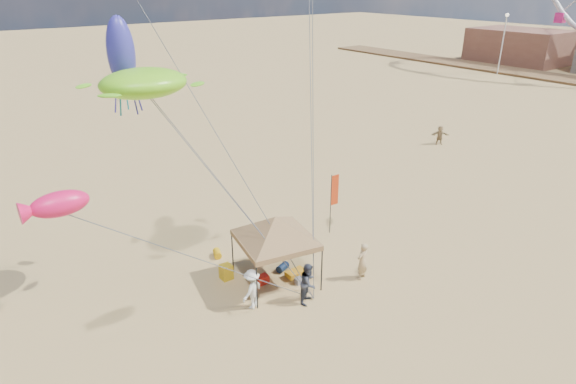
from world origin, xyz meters
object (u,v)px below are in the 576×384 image
(beach_cart, at_px, (296,273))
(lamp_north, at_px, (504,34))
(cooler_red, at_px, (262,280))
(person_near_a, at_px, (362,261))
(cooler_blue, at_px, (285,231))
(person_near_c, at_px, (252,289))
(canopy_tent, at_px, (275,219))
(person_near_b, at_px, (308,283))
(person_far_c, at_px, (440,135))
(feather_flag, at_px, (334,194))
(chair_green, at_px, (295,246))
(chair_yellow, at_px, (226,272))

(beach_cart, distance_m, lamp_north, 60.17)
(cooler_red, bearing_deg, person_near_a, -31.81)
(cooler_blue, distance_m, person_near_c, 6.44)
(canopy_tent, relative_size, lamp_north, 0.72)
(cooler_red, xyz_separation_m, person_near_b, (0.81, -2.27, 0.72))
(canopy_tent, distance_m, person_far_c, 23.90)
(person_near_b, bearing_deg, feather_flag, 8.34)
(canopy_tent, distance_m, cooler_red, 3.00)
(canopy_tent, bearing_deg, chair_green, 33.76)
(chair_green, bearing_deg, person_near_a, -74.87)
(person_near_b, xyz_separation_m, person_far_c, (22.17, 10.12, -0.13))
(person_near_b, bearing_deg, chair_yellow, 87.28)
(chair_green, relative_size, chair_yellow, 1.00)
(cooler_red, xyz_separation_m, cooler_blue, (3.51, 3.05, 0.00))
(cooler_red, bearing_deg, cooler_blue, 40.95)
(person_near_b, bearing_deg, cooler_blue, 32.19)
(cooler_red, xyz_separation_m, chair_green, (2.84, 1.29, 0.16))
(cooler_blue, xyz_separation_m, lamp_north, (53.07, 20.14, 5.33))
(feather_flag, relative_size, person_near_a, 1.86)
(beach_cart, distance_m, person_near_a, 3.08)
(feather_flag, height_order, person_near_a, feather_flag)
(canopy_tent, height_order, person_near_a, canopy_tent)
(cooler_red, relative_size, chair_yellow, 0.77)
(person_near_c, distance_m, lamp_north, 62.97)
(feather_flag, height_order, cooler_blue, feather_flag)
(canopy_tent, xyz_separation_m, person_far_c, (22.38, 8.06, -2.34))
(person_near_b, bearing_deg, chair_green, 29.36)
(feather_flag, distance_m, cooler_blue, 3.29)
(chair_yellow, height_order, person_far_c, person_far_c)
(person_near_c, xyz_separation_m, lamp_north, (57.88, 24.37, 4.63))
(person_near_b, bearing_deg, cooler_red, 78.81)
(feather_flag, xyz_separation_m, lamp_north, (50.82, 21.41, 3.30))
(cooler_red, distance_m, person_near_c, 1.89)
(cooler_blue, bearing_deg, lamp_north, 20.78)
(canopy_tent, bearing_deg, lamp_north, 22.68)
(chair_green, bearing_deg, cooler_red, -155.63)
(chair_green, xyz_separation_m, chair_yellow, (-3.94, 0.01, 0.00))
(person_near_a, bearing_deg, feather_flag, -128.68)
(cooler_blue, distance_m, person_far_c, 20.07)
(person_near_a, relative_size, person_far_c, 1.15)
(person_near_a, height_order, person_near_c, person_near_a)
(chair_green, xyz_separation_m, lamp_north, (53.74, 21.90, 5.17))
(canopy_tent, distance_m, feather_flag, 5.60)
(cooler_blue, height_order, person_near_b, person_near_b)
(cooler_red, relative_size, person_near_c, 0.30)
(chair_green, height_order, chair_yellow, same)
(cooler_red, height_order, chair_green, chair_green)
(person_near_a, relative_size, person_near_b, 0.98)
(cooler_blue, bearing_deg, beach_cart, -119.48)
(cooler_red, distance_m, chair_green, 3.12)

